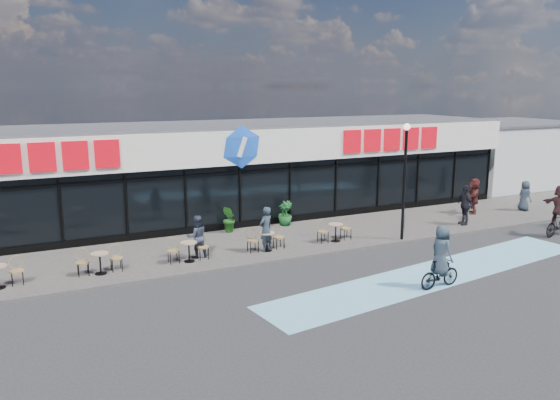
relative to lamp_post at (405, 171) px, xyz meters
name	(u,v)px	position (x,y,z in m)	size (l,w,h in m)	color
ground	(315,277)	(-5.42, -2.30, -2.99)	(120.00, 120.00, 0.00)	#28282B
sidewalk	(262,243)	(-5.42, 2.20, -2.94)	(44.00, 5.00, 0.10)	#5B5450
bike_lane	(437,274)	(-1.42, -3.80, -2.98)	(14.00, 2.20, 0.01)	#75BBDD
building	(218,170)	(-5.42, 7.63, -0.65)	(30.60, 6.57, 4.75)	black
neighbour_building	(503,152)	(15.08, 8.70, -0.93)	(9.20, 7.20, 4.11)	silver
lamp_post	(405,171)	(0.00, 0.00, 0.00)	(0.28, 0.28, 4.83)	black
bistro_set_2	(100,260)	(-12.00, 1.02, -2.43)	(1.54, 0.62, 0.90)	tan
bistro_set_3	(188,249)	(-8.89, 1.02, -2.43)	(1.54, 0.62, 0.90)	tan
bistro_set_4	(266,239)	(-5.78, 1.02, -2.43)	(1.54, 0.62, 0.90)	tan
bistro_set_5	(335,230)	(-2.67, 1.02, -2.43)	(1.54, 0.62, 0.90)	tan
potted_plant_left	(229,219)	(-6.13, 4.15, -2.30)	(0.65, 0.52, 1.18)	#1F5B1A
potted_plant_mid	(285,213)	(-3.40, 4.19, -2.32)	(0.64, 0.64, 1.14)	#165021
potted_plant_right	(285,213)	(-3.33, 4.32, -2.34)	(0.60, 0.49, 1.10)	#205518
patron_left	(266,229)	(-5.83, 0.90, -2.01)	(0.64, 0.42, 1.76)	#27333D
patron_right	(197,237)	(-8.47, 1.29, -2.08)	(0.78, 0.61, 1.61)	#30374B
pedestrian_a	(465,205)	(4.17, 0.79, -1.95)	(1.10, 0.46, 1.87)	black
pedestrian_b	(525,196)	(9.09, 1.68, -2.12)	(0.76, 0.49, 1.55)	#2E3B47
pedestrian_c	(474,196)	(6.22, 2.30, -1.99)	(1.67, 0.53, 1.80)	#51201D
cyclist_a	(441,262)	(-2.28, -4.88, -2.11)	(1.60, 0.83, 2.09)	black
cyclist_b	(559,212)	(6.64, -2.22, -1.93)	(1.80, 1.74, 2.26)	black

